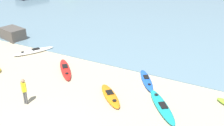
% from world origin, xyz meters
% --- Properties ---
extents(kayak_on_sand_0, '(2.46, 2.39, 0.31)m').
position_xyz_m(kayak_on_sand_0, '(1.18, 5.36, 0.13)').
color(kayak_on_sand_0, orange).
rests_on(kayak_on_sand_0, ground_plane).
extents(kayak_on_sand_2, '(2.86, 2.92, 0.31)m').
position_xyz_m(kayak_on_sand_2, '(-3.28, 6.94, 0.13)').
color(kayak_on_sand_2, red).
rests_on(kayak_on_sand_2, ground_plane).
extents(kayak_on_sand_3, '(2.12, 3.29, 0.30)m').
position_xyz_m(kayak_on_sand_3, '(-7.61, 8.42, 0.13)').
color(kayak_on_sand_3, white).
rests_on(kayak_on_sand_3, ground_plane).
extents(kayak_on_sand_4, '(2.07, 2.74, 0.33)m').
position_xyz_m(kayak_on_sand_4, '(2.34, 8.10, 0.14)').
color(kayak_on_sand_4, blue).
rests_on(kayak_on_sand_4, ground_plane).
extents(kayak_on_sand_5, '(2.63, 3.08, 0.34)m').
position_xyz_m(kayak_on_sand_5, '(4.16, 5.74, 0.15)').
color(kayak_on_sand_5, teal).
rests_on(kayak_on_sand_5, ground_plane).
extents(person_near_foreground, '(0.32, 0.26, 1.57)m').
position_xyz_m(person_near_foreground, '(-2.68, 2.58, 0.90)').
color(person_near_foreground, '#4C4C4C').
rests_on(person_near_foreground, ground_plane).
extents(shoreline_rock, '(2.48, 1.88, 1.07)m').
position_xyz_m(shoreline_rock, '(-11.61, 9.97, 0.53)').
color(shoreline_rock, '#4C4742').
rests_on(shoreline_rock, ground_plane).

